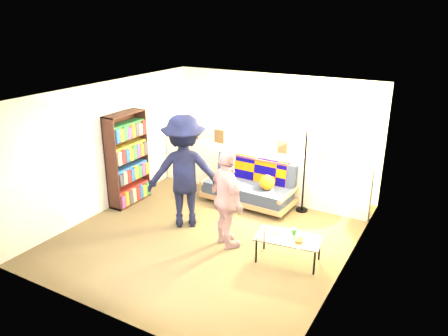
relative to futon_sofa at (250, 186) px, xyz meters
name	(u,v)px	position (x,y,z in m)	size (l,w,h in m)	color
ground	(213,232)	(-0.02, -1.42, -0.36)	(5.00, 5.00, 0.00)	brown
room_shell	(226,132)	(-0.02, -0.94, 1.31)	(4.60, 5.05, 2.45)	silver
half_wall_ledge	(258,173)	(-0.02, 0.38, 0.14)	(4.45, 0.15, 1.00)	silver
ledge_decor	(248,139)	(-0.24, 0.36, 0.82)	(2.97, 0.02, 0.45)	brown
futon_sofa	(250,186)	(0.00, 0.00, 0.00)	(1.82, 0.94, 0.77)	#AB7C53
bookshelf	(128,162)	(-2.10, -1.13, 0.48)	(0.30, 0.90, 1.80)	black
coffee_table	(289,239)	(1.45, -1.63, 0.02)	(1.03, 0.66, 0.50)	black
floor_lamp	(306,152)	(1.02, 0.19, 0.81)	(0.38, 0.31, 1.65)	black
person_left	(184,172)	(-0.60, -1.37, 0.63)	(1.28, 0.74, 1.98)	black
person_right	(227,199)	(0.41, -1.67, 0.45)	(0.95, 0.40, 1.62)	pink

